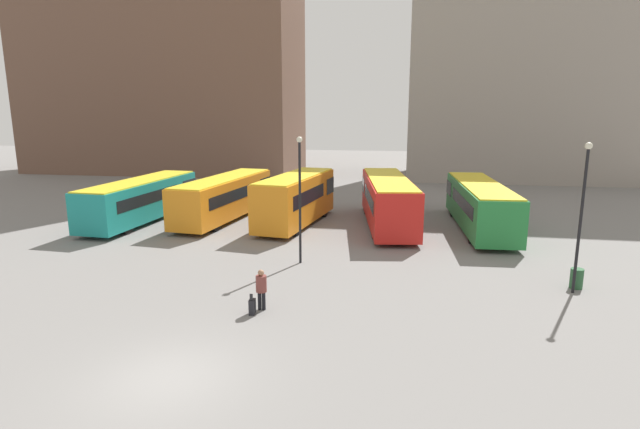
# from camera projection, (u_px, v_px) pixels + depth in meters

# --- Properties ---
(ground_plane) EXTENTS (160.00, 160.00, 0.00)m
(ground_plane) POSITION_uv_depth(u_px,v_px,m) (168.00, 379.00, 13.90)
(ground_plane) COLOR slate
(building_block_left) EXTENTS (31.83, 11.96, 33.91)m
(building_block_left) POSITION_uv_depth(u_px,v_px,m) (160.00, 25.00, 57.77)
(building_block_left) COLOR brown
(building_block_left) RESTS_ON ground_plane
(building_block_right) EXTENTS (25.04, 10.86, 27.16)m
(building_block_right) POSITION_uv_depth(u_px,v_px,m) (533.00, 48.00, 51.59)
(building_block_right) COLOR gray
(building_block_right) RESTS_ON ground_plane
(bus_0) EXTENTS (3.10, 10.98, 2.79)m
(bus_0) POSITION_uv_depth(u_px,v_px,m) (142.00, 199.00, 33.27)
(bus_0) COLOR #19847F
(bus_0) RESTS_ON ground_plane
(bus_1) EXTENTS (3.60, 11.03, 2.87)m
(bus_1) POSITION_uv_depth(u_px,v_px,m) (225.00, 196.00, 33.96)
(bus_1) COLOR orange
(bus_1) RESTS_ON ground_plane
(bus_2) EXTENTS (3.67, 9.34, 3.23)m
(bus_2) POSITION_uv_depth(u_px,v_px,m) (296.00, 198.00, 32.29)
(bus_2) COLOR orange
(bus_2) RESTS_ON ground_plane
(bus_3) EXTENTS (4.23, 11.60, 3.09)m
(bus_3) POSITION_uv_depth(u_px,v_px,m) (388.00, 200.00, 32.05)
(bus_3) COLOR red
(bus_3) RESTS_ON ground_plane
(bus_4) EXTENTS (3.21, 11.75, 2.88)m
(bus_4) POSITION_uv_depth(u_px,v_px,m) (480.00, 204.00, 31.12)
(bus_4) COLOR #237A38
(bus_4) RESTS_ON ground_plane
(traveler) EXTENTS (0.43, 0.43, 1.57)m
(traveler) POSITION_uv_depth(u_px,v_px,m) (261.00, 286.00, 18.50)
(traveler) COLOR black
(traveler) RESTS_ON ground_plane
(suitcase) EXTENTS (0.23, 0.33, 0.83)m
(suitcase) POSITION_uv_depth(u_px,v_px,m) (252.00, 307.00, 18.22)
(suitcase) COLOR black
(suitcase) RESTS_ON ground_plane
(lamp_post_0) EXTENTS (0.28, 0.28, 6.12)m
(lamp_post_0) POSITION_uv_depth(u_px,v_px,m) (582.00, 207.00, 19.70)
(lamp_post_0) COLOR black
(lamp_post_0) RESTS_ON ground_plane
(lamp_post_1) EXTENTS (0.28, 0.28, 6.12)m
(lamp_post_1) POSITION_uv_depth(u_px,v_px,m) (300.00, 191.00, 23.69)
(lamp_post_1) COLOR black
(lamp_post_1) RESTS_ON ground_plane
(trash_bin) EXTENTS (0.52, 0.52, 0.85)m
(trash_bin) POSITION_uv_depth(u_px,v_px,m) (577.00, 278.00, 20.86)
(trash_bin) COLOR #285633
(trash_bin) RESTS_ON ground_plane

